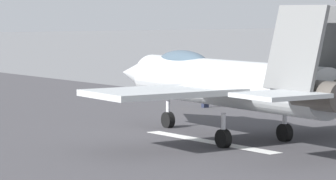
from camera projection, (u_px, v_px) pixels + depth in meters
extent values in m
plane|color=slate|center=(221.00, 144.00, 36.72)|extent=(400.00, 400.00, 0.00)
cube|color=#3F3E42|center=(221.00, 144.00, 36.72)|extent=(240.00, 26.00, 0.02)
cube|color=white|center=(210.00, 142.00, 37.32)|extent=(8.00, 0.70, 0.00)
cylinder|color=#ABB0B2|center=(228.00, 84.00, 37.85)|extent=(12.15, 2.81, 2.00)
cone|color=#ABB0B2|center=(137.00, 74.00, 44.02)|extent=(2.89, 1.88, 1.70)
ellipsoid|color=#3F5160|center=(183.00, 62.00, 40.61)|extent=(3.67, 1.34, 1.10)
cylinder|color=#47423D|center=(319.00, 95.00, 32.41)|extent=(2.27, 1.25, 1.10)
cube|color=#ABB0B2|center=(164.00, 92.00, 34.88)|extent=(3.79, 6.06, 0.24)
cube|color=#ABB0B2|center=(313.00, 83.00, 39.17)|extent=(3.79, 6.06, 0.24)
cube|color=#ABB0B2|center=(280.00, 95.00, 31.39)|extent=(2.59, 2.96, 0.16)
cube|color=slate|center=(296.00, 48.00, 32.84)|extent=(2.66, 1.12, 3.14)
cube|color=slate|center=(332.00, 47.00, 33.83)|extent=(2.66, 1.12, 3.14)
cylinder|color=silver|center=(168.00, 113.00, 41.85)|extent=(0.18, 0.18, 1.40)
cylinder|color=black|center=(168.00, 120.00, 41.88)|extent=(0.78, 0.35, 0.76)
cylinder|color=silver|center=(223.00, 131.00, 35.62)|extent=(0.18, 0.18, 1.40)
cylinder|color=black|center=(223.00, 139.00, 35.65)|extent=(0.78, 0.35, 0.76)
cylinder|color=silver|center=(285.00, 125.00, 37.38)|extent=(0.18, 0.18, 1.40)
cylinder|color=black|center=(285.00, 133.00, 37.40)|extent=(0.78, 0.35, 0.76)
cube|color=#1E2338|center=(205.00, 100.00, 50.75)|extent=(0.24, 0.36, 0.93)
cube|color=yellow|center=(205.00, 88.00, 50.69)|extent=(0.46, 0.32, 0.63)
sphere|color=tan|center=(205.00, 79.00, 50.65)|extent=(0.22, 0.22, 0.22)
cylinder|color=yellow|center=(202.00, 88.00, 50.95)|extent=(0.10, 0.10, 0.59)
cylinder|color=yellow|center=(208.00, 89.00, 50.44)|extent=(0.10, 0.10, 0.59)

